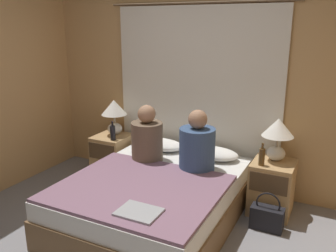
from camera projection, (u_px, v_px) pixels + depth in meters
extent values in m
cube|color=tan|center=(198.00, 82.00, 4.18)|extent=(4.01, 0.06, 2.50)
cube|color=white|center=(195.00, 99.00, 4.18)|extent=(2.02, 0.02, 2.12)
cylinder|color=brown|center=(198.00, 3.00, 3.88)|extent=(2.22, 0.02, 0.02)
cube|color=brown|center=(155.00, 207.00, 3.56)|extent=(1.51, 1.91, 0.29)
cube|color=white|center=(155.00, 186.00, 3.50)|extent=(1.47, 1.87, 0.18)
cube|color=tan|center=(113.00, 156.00, 4.56)|extent=(0.42, 0.44, 0.55)
cube|color=#4C3823|center=(101.00, 152.00, 4.33)|extent=(0.37, 0.02, 0.20)
cube|color=tan|center=(272.00, 187.00, 3.69)|extent=(0.42, 0.44, 0.55)
cube|color=#4C3823|center=(268.00, 184.00, 3.46)|extent=(0.37, 0.02, 0.20)
ellipsoid|color=silver|center=(115.00, 129.00, 4.53)|extent=(0.19, 0.19, 0.15)
cylinder|color=#B2A893|center=(114.00, 119.00, 4.49)|extent=(0.02, 0.02, 0.11)
cone|color=white|center=(114.00, 107.00, 4.45)|extent=(0.32, 0.32, 0.19)
ellipsoid|color=silver|center=(276.00, 153.00, 3.66)|extent=(0.19, 0.19, 0.15)
cylinder|color=#B2A893|center=(277.00, 141.00, 3.63)|extent=(0.02, 0.02, 0.11)
cone|color=white|center=(278.00, 127.00, 3.59)|extent=(0.32, 0.32, 0.19)
ellipsoid|color=white|center=(160.00, 144.00, 4.24)|extent=(0.57, 0.35, 0.12)
ellipsoid|color=white|center=(213.00, 153.00, 3.95)|extent=(0.57, 0.35, 0.12)
cube|color=slate|center=(139.00, 188.00, 3.22)|extent=(1.45, 1.26, 0.03)
cylinder|color=brown|center=(147.00, 142.00, 3.86)|extent=(0.34, 0.34, 0.43)
sphere|color=#A87A5B|center=(147.00, 114.00, 3.77)|extent=(0.19, 0.19, 0.19)
cylinder|color=#38517A|center=(197.00, 149.00, 3.61)|extent=(0.36, 0.36, 0.44)
sphere|color=#A87A5B|center=(198.00, 119.00, 3.52)|extent=(0.19, 0.19, 0.19)
cylinder|color=black|center=(113.00, 133.00, 4.30)|extent=(0.06, 0.06, 0.18)
cylinder|color=black|center=(112.00, 124.00, 4.27)|extent=(0.02, 0.02, 0.06)
cylinder|color=#513819|center=(262.00, 157.00, 3.53)|extent=(0.06, 0.06, 0.17)
cylinder|color=#513819|center=(263.00, 146.00, 3.49)|extent=(0.02, 0.02, 0.06)
cube|color=#9EA0A5|center=(139.00, 212.00, 2.76)|extent=(0.33, 0.26, 0.02)
cube|color=black|center=(267.00, 218.00, 3.42)|extent=(0.31, 0.15, 0.23)
torus|color=black|center=(268.00, 204.00, 3.38)|extent=(0.23, 0.02, 0.23)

